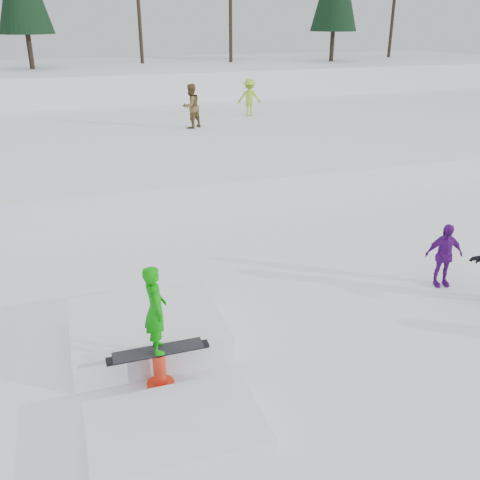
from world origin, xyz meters
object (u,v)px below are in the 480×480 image
object	(u,v)px
spectator_purple	(444,255)
jib_rail_feature	(153,350)
walker_ygreen	(249,98)
walker_olive	(191,106)

from	to	relation	value
spectator_purple	jib_rail_feature	size ratio (longest dim) A/B	0.32
walker_ygreen	spectator_purple	distance (m)	17.05
spectator_purple	walker_olive	bearing A→B (deg)	109.61
spectator_purple	jib_rail_feature	bearing A→B (deg)	-159.61
walker_ygreen	spectator_purple	xyz separation A→B (m)	(-1.53, -16.95, -0.98)
walker_ygreen	jib_rail_feature	world-z (taller)	walker_ygreen
jib_rail_feature	walker_olive	bearing A→B (deg)	74.02
walker_ygreen	jib_rail_feature	distance (m)	19.63
walker_ygreen	spectator_purple	size ratio (longest dim) A/B	1.25
jib_rail_feature	spectator_purple	bearing A→B (deg)	8.20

